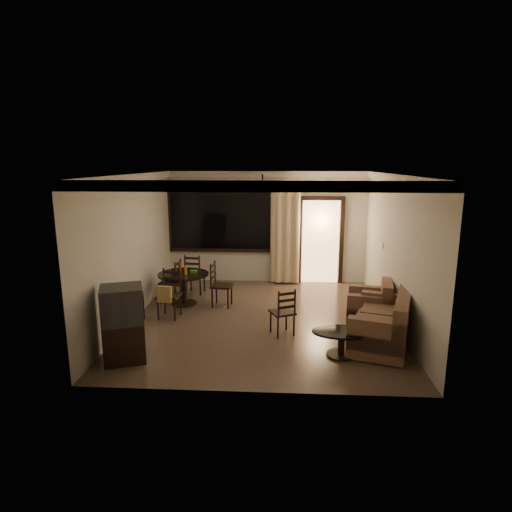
# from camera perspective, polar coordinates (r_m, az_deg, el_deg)

# --- Properties ---
(ground) EXTENTS (5.50, 5.50, 0.00)m
(ground) POSITION_cam_1_polar(r_m,az_deg,el_deg) (8.51, 0.80, -8.36)
(ground) COLOR #7F6651
(ground) RESTS_ON ground
(room_shell) EXTENTS (5.50, 6.70, 5.50)m
(room_shell) POSITION_cam_1_polar(r_m,az_deg,el_deg) (9.79, 4.79, 5.41)
(room_shell) COLOR beige
(room_shell) RESTS_ON ground
(dining_table) EXTENTS (1.09, 1.09, 0.90)m
(dining_table) POSITION_cam_1_polar(r_m,az_deg,el_deg) (9.34, -9.63, -3.14)
(dining_table) COLOR black
(dining_table) RESTS_ON ground
(dining_chair_west) EXTENTS (0.47, 0.47, 0.95)m
(dining_chair_west) POSITION_cam_1_polar(r_m,az_deg,el_deg) (9.58, -11.25, -4.43)
(dining_chair_west) COLOR black
(dining_chair_west) RESTS_ON ground
(dining_chair_east) EXTENTS (0.47, 0.47, 0.95)m
(dining_chair_east) POSITION_cam_1_polar(r_m,az_deg,el_deg) (9.17, -4.64, -4.97)
(dining_chair_east) COLOR black
(dining_chair_east) RESTS_ON ground
(dining_chair_south) EXTENTS (0.47, 0.52, 0.95)m
(dining_chair_south) POSITION_cam_1_polar(r_m,az_deg,el_deg) (8.64, -11.49, -6.13)
(dining_chair_south) COLOR black
(dining_chair_south) RESTS_ON ground
(dining_chair_north) EXTENTS (0.47, 0.47, 0.95)m
(dining_chair_north) POSITION_cam_1_polar(r_m,az_deg,el_deg) (10.13, -8.11, -3.38)
(dining_chair_north) COLOR black
(dining_chair_north) RESTS_ON ground
(tv_cabinet) EXTENTS (0.77, 0.73, 1.18)m
(tv_cabinet) POSITION_cam_1_polar(r_m,az_deg,el_deg) (6.94, -17.27, -8.60)
(tv_cabinet) COLOR black
(tv_cabinet) RESTS_ON ground
(sofa) EXTENTS (1.35, 1.83, 0.87)m
(sofa) POSITION_cam_1_polar(r_m,az_deg,el_deg) (7.56, 16.79, -8.80)
(sofa) COLOR #42291F
(sofa) RESTS_ON ground
(armchair) EXTENTS (0.94, 0.94, 0.81)m
(armchair) POSITION_cam_1_polar(r_m,az_deg,el_deg) (8.49, 15.18, -6.46)
(armchair) COLOR #42291F
(armchair) RESTS_ON ground
(coffee_table) EXTENTS (0.94, 0.57, 0.41)m
(coffee_table) POSITION_cam_1_polar(r_m,az_deg,el_deg) (7.02, 11.33, -10.83)
(coffee_table) COLOR black
(coffee_table) RESTS_ON ground
(side_chair) EXTENTS (0.51, 0.51, 0.87)m
(side_chair) POSITION_cam_1_polar(r_m,az_deg,el_deg) (7.70, 3.56, -8.60)
(side_chair) COLOR black
(side_chair) RESTS_ON ground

